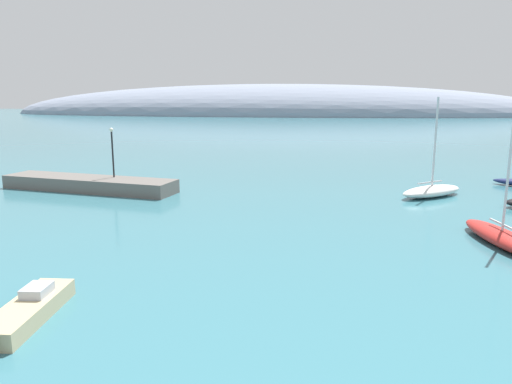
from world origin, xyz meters
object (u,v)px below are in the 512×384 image
Objects in this scene: sailboat_red_outer_mooring at (502,236)px; harbor_lamp_post at (112,147)px; sailboat_white_mid_mooring at (432,190)px; motorboat_sand_foreground at (29,310)px.

harbor_lamp_post is at bearing 55.28° from sailboat_red_outer_mooring.
sailboat_white_mid_mooring reaches higher than harbor_lamp_post.
harbor_lamp_post is at bearing 12.28° from motorboat_sand_foreground.
sailboat_white_mid_mooring is 1.52× the size of motorboat_sand_foreground.
sailboat_white_mid_mooring is at bearing -6.91° from sailboat_red_outer_mooring.
sailboat_red_outer_mooring is at bearing -22.52° from harbor_lamp_post.
motorboat_sand_foreground is at bearing 108.85° from sailboat_red_outer_mooring.
harbor_lamp_post is at bearing 143.84° from sailboat_white_mid_mooring.
sailboat_red_outer_mooring reaches higher than motorboat_sand_foreground.
sailboat_red_outer_mooring is 26.18m from motorboat_sand_foreground.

